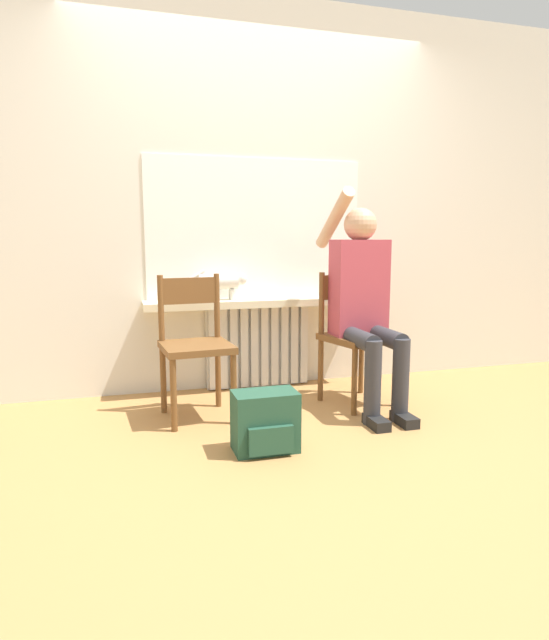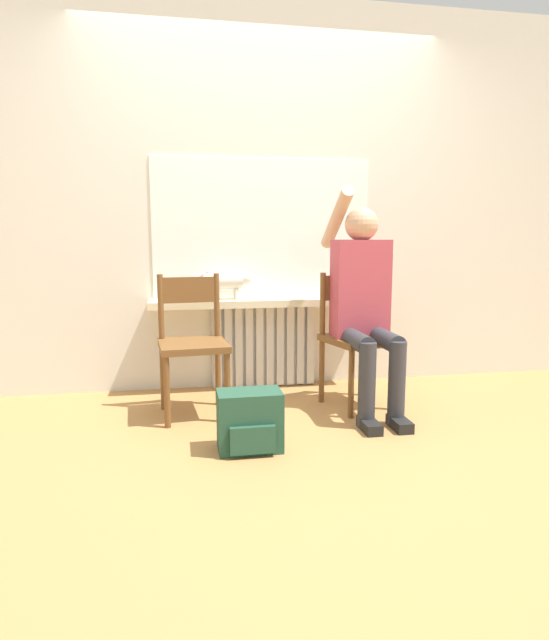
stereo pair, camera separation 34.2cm
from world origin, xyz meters
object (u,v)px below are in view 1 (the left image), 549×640
at_px(chair_right, 355,335).
at_px(cat, 221,282).
at_px(person, 364,298).
at_px(backpack, 265,422).
at_px(chair_left, 195,343).

bearing_deg(chair_right, cat, 133.88).
relative_size(person, backpack, 4.27).
height_order(person, backpack, person).
bearing_deg(chair_left, cat, 57.29).
distance_m(chair_right, person, 0.27).
xyz_separation_m(chair_right, backpack, (-0.78, -0.63, -0.30)).
xyz_separation_m(chair_right, cat, (-0.79, 0.48, 0.32)).
distance_m(cat, backpack, 1.27).
height_order(chair_right, cat, cat).
xyz_separation_m(chair_right, person, (0.01, -0.10, 0.25)).
bearing_deg(chair_right, chair_left, 164.96).
distance_m(chair_left, chair_right, 1.04).
bearing_deg(cat, chair_right, -31.15).
bearing_deg(chair_left, person, -10.40).
height_order(chair_left, backpack, chair_left).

